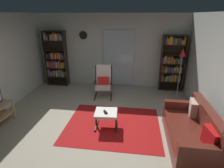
{
  "coord_description": "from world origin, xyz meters",
  "views": [
    {
      "loc": [
        0.93,
        -3.59,
        2.53
      ],
      "look_at": [
        0.32,
        0.83,
        0.81
      ],
      "focal_mm": 28.85,
      "sensor_mm": 36.0,
      "label": 1
    }
  ],
  "objects_px": {
    "leather_sofa": "(192,132)",
    "ottoman": "(106,114)",
    "floor_lamp_by_shelf": "(182,58)",
    "bookshelf_near_sofa": "(172,63)",
    "cell_phone": "(106,113)",
    "lounge_armchair": "(103,80)",
    "wall_clock": "(83,35)",
    "bookshelf_near_tv": "(56,58)",
    "tv_remote": "(105,112)"
  },
  "relations": [
    {
      "from": "cell_phone",
      "to": "floor_lamp_by_shelf",
      "type": "distance_m",
      "value": 3.04
    },
    {
      "from": "lounge_armchair",
      "to": "ottoman",
      "type": "bearing_deg",
      "value": -77.78
    },
    {
      "from": "cell_phone",
      "to": "lounge_armchair",
      "type": "bearing_deg",
      "value": 73.92
    },
    {
      "from": "ottoman",
      "to": "cell_phone",
      "type": "relative_size",
      "value": 3.93
    },
    {
      "from": "bookshelf_near_tv",
      "to": "leather_sofa",
      "type": "xyz_separation_m",
      "value": [
        4.15,
        -2.97,
        -0.73
      ]
    },
    {
      "from": "floor_lamp_by_shelf",
      "to": "lounge_armchair",
      "type": "bearing_deg",
      "value": -173.69
    },
    {
      "from": "bookshelf_near_tv",
      "to": "floor_lamp_by_shelf",
      "type": "relative_size",
      "value": 1.26
    },
    {
      "from": "lounge_armchair",
      "to": "ottoman",
      "type": "height_order",
      "value": "lounge_armchair"
    },
    {
      "from": "bookshelf_near_sofa",
      "to": "lounge_armchair",
      "type": "height_order",
      "value": "bookshelf_near_sofa"
    },
    {
      "from": "floor_lamp_by_shelf",
      "to": "wall_clock",
      "type": "xyz_separation_m",
      "value": [
        -3.31,
        0.73,
        0.57
      ]
    },
    {
      "from": "leather_sofa",
      "to": "tv_remote",
      "type": "distance_m",
      "value": 1.91
    },
    {
      "from": "leather_sofa",
      "to": "ottoman",
      "type": "xyz_separation_m",
      "value": [
        -1.85,
        0.39,
        0.03
      ]
    },
    {
      "from": "lounge_armchair",
      "to": "ottoman",
      "type": "distance_m",
      "value": 1.81
    },
    {
      "from": "ottoman",
      "to": "wall_clock",
      "type": "height_order",
      "value": "wall_clock"
    },
    {
      "from": "leather_sofa",
      "to": "ottoman",
      "type": "bearing_deg",
      "value": 167.97
    },
    {
      "from": "tv_remote",
      "to": "wall_clock",
      "type": "relative_size",
      "value": 0.5
    },
    {
      "from": "ottoman",
      "to": "tv_remote",
      "type": "bearing_deg",
      "value": -160.6
    },
    {
      "from": "ottoman",
      "to": "wall_clock",
      "type": "distance_m",
      "value": 3.4
    },
    {
      "from": "floor_lamp_by_shelf",
      "to": "cell_phone",
      "type": "bearing_deg",
      "value": -134.51
    },
    {
      "from": "lounge_armchair",
      "to": "wall_clock",
      "type": "xyz_separation_m",
      "value": [
        -0.89,
        1.0,
        1.32
      ]
    },
    {
      "from": "bookshelf_near_sofa",
      "to": "lounge_armchair",
      "type": "distance_m",
      "value": 2.46
    },
    {
      "from": "bookshelf_near_sofa",
      "to": "tv_remote",
      "type": "relative_size",
      "value": 13.34
    },
    {
      "from": "tv_remote",
      "to": "floor_lamp_by_shelf",
      "type": "relative_size",
      "value": 0.09
    },
    {
      "from": "bookshelf_near_tv",
      "to": "wall_clock",
      "type": "bearing_deg",
      "value": 10.32
    },
    {
      "from": "bookshelf_near_tv",
      "to": "ottoman",
      "type": "relative_size",
      "value": 3.66
    },
    {
      "from": "ottoman",
      "to": "bookshelf_near_tv",
      "type": "bearing_deg",
      "value": 131.79
    },
    {
      "from": "lounge_armchair",
      "to": "tv_remote",
      "type": "height_order",
      "value": "lounge_armchair"
    },
    {
      "from": "leather_sofa",
      "to": "tv_remote",
      "type": "bearing_deg",
      "value": 168.21
    },
    {
      "from": "bookshelf_near_tv",
      "to": "ottoman",
      "type": "distance_m",
      "value": 3.52
    },
    {
      "from": "floor_lamp_by_shelf",
      "to": "wall_clock",
      "type": "height_order",
      "value": "wall_clock"
    },
    {
      "from": "leather_sofa",
      "to": "cell_phone",
      "type": "relative_size",
      "value": 12.38
    },
    {
      "from": "bookshelf_near_sofa",
      "to": "lounge_armchair",
      "type": "bearing_deg",
      "value": -158.72
    },
    {
      "from": "tv_remote",
      "to": "floor_lamp_by_shelf",
      "type": "height_order",
      "value": "floor_lamp_by_shelf"
    },
    {
      "from": "bookshelf_near_sofa",
      "to": "ottoman",
      "type": "height_order",
      "value": "bookshelf_near_sofa"
    },
    {
      "from": "ottoman",
      "to": "floor_lamp_by_shelf",
      "type": "height_order",
      "value": "floor_lamp_by_shelf"
    },
    {
      "from": "tv_remote",
      "to": "floor_lamp_by_shelf",
      "type": "distance_m",
      "value": 3.02
    },
    {
      "from": "tv_remote",
      "to": "leather_sofa",
      "type": "bearing_deg",
      "value": -45.66
    },
    {
      "from": "lounge_armchair",
      "to": "wall_clock",
      "type": "bearing_deg",
      "value": 131.65
    },
    {
      "from": "leather_sofa",
      "to": "tv_remote",
      "type": "relative_size",
      "value": 12.04
    },
    {
      "from": "leather_sofa",
      "to": "tv_remote",
      "type": "xyz_separation_m",
      "value": [
        -1.86,
        0.39,
        0.11
      ]
    },
    {
      "from": "floor_lamp_by_shelf",
      "to": "bookshelf_near_sofa",
      "type": "bearing_deg",
      "value": 105.09
    },
    {
      "from": "bookshelf_near_sofa",
      "to": "bookshelf_near_tv",
      "type": "bearing_deg",
      "value": -179.11
    },
    {
      "from": "bookshelf_near_sofa",
      "to": "wall_clock",
      "type": "height_order",
      "value": "wall_clock"
    },
    {
      "from": "bookshelf_near_tv",
      "to": "wall_clock",
      "type": "relative_size",
      "value": 6.95
    },
    {
      "from": "bookshelf_near_sofa",
      "to": "leather_sofa",
      "type": "bearing_deg",
      "value": -90.52
    },
    {
      "from": "lounge_armchair",
      "to": "wall_clock",
      "type": "distance_m",
      "value": 1.88
    },
    {
      "from": "bookshelf_near_tv",
      "to": "bookshelf_near_sofa",
      "type": "bearing_deg",
      "value": 0.89
    },
    {
      "from": "cell_phone",
      "to": "floor_lamp_by_shelf",
      "type": "height_order",
      "value": "floor_lamp_by_shelf"
    },
    {
      "from": "ottoman",
      "to": "lounge_armchair",
      "type": "bearing_deg",
      "value": 102.22
    },
    {
      "from": "bookshelf_near_sofa",
      "to": "floor_lamp_by_shelf",
      "type": "relative_size",
      "value": 1.2
    }
  ]
}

